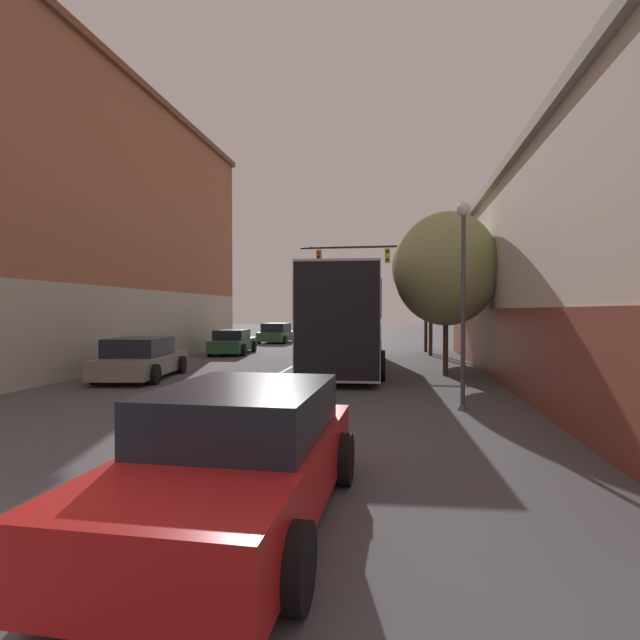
% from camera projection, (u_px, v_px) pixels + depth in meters
% --- Properties ---
extents(lane_center_line, '(0.14, 41.34, 0.01)m').
position_uv_depth(lane_center_line, '(279.00, 374.00, 18.11)').
color(lane_center_line, silver).
rests_on(lane_center_line, ground_plane).
extents(building_left_brick, '(9.91, 23.47, 12.01)m').
position_uv_depth(building_left_brick, '(43.00, 224.00, 22.00)').
color(building_left_brick, '#A86647').
rests_on(building_left_brick, ground_plane).
extents(bus, '(3.29, 12.00, 3.78)m').
position_uv_depth(bus, '(347.00, 315.00, 20.06)').
color(bus, '#B7B7BC').
rests_on(bus, ground_plane).
extents(hatchback_foreground, '(2.23, 4.56, 1.45)m').
position_uv_depth(hatchback_foreground, '(239.00, 458.00, 5.41)').
color(hatchback_foreground, red).
rests_on(hatchback_foreground, ground_plane).
extents(parked_car_left_near, '(2.52, 4.68, 1.39)m').
position_uv_depth(parked_car_left_near, '(141.00, 359.00, 16.79)').
color(parked_car_left_near, slate).
rests_on(parked_car_left_near, ground_plane).
extents(parked_car_left_mid, '(2.24, 4.59, 1.29)m').
position_uv_depth(parked_car_left_mid, '(233.00, 342.00, 26.46)').
color(parked_car_left_mid, '#285633').
rests_on(parked_car_left_mid, ground_plane).
extents(parked_car_left_far, '(2.28, 3.95, 1.41)m').
position_uv_depth(parked_car_left_far, '(277.00, 334.00, 35.59)').
color(parked_car_left_far, '#285633').
rests_on(parked_car_left_far, ground_plane).
extents(traffic_signal_gantry, '(7.18, 0.36, 6.20)m').
position_uv_depth(traffic_signal_gantry, '(388.00, 272.00, 27.99)').
color(traffic_signal_gantry, black).
rests_on(traffic_signal_gantry, ground_plane).
extents(street_lamp, '(0.32, 0.32, 4.78)m').
position_uv_depth(street_lamp, '(463.00, 290.00, 11.44)').
color(street_lamp, '#47474C').
rests_on(street_lamp, ground_plane).
extents(street_tree_near, '(3.66, 3.30, 5.80)m').
position_uv_depth(street_tree_near, '(446.00, 269.00, 17.56)').
color(street_tree_near, '#4C3823').
rests_on(street_tree_near, ground_plane).
extents(street_tree_far, '(3.94, 3.54, 6.69)m').
position_uv_depth(street_tree_far, '(431.00, 267.00, 25.40)').
color(street_tree_far, '#4C3823').
rests_on(street_tree_far, ground_plane).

